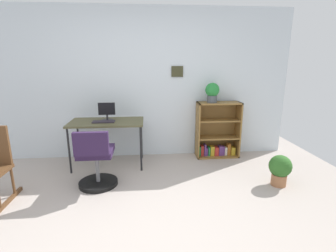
% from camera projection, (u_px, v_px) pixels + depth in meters
% --- Properties ---
extents(ground_plane, '(6.24, 6.24, 0.00)m').
position_uv_depth(ground_plane, '(136.00, 230.00, 2.48)').
color(ground_plane, '#AA9E96').
extents(wall_back, '(5.20, 0.12, 2.51)m').
position_uv_depth(wall_back, '(138.00, 85.00, 4.25)').
color(wall_back, silver).
rests_on(wall_back, ground_plane).
extents(desk, '(1.14, 0.62, 0.73)m').
position_uv_depth(desk, '(107.00, 125.00, 3.90)').
color(desk, brown).
rests_on(desk, ground_plane).
extents(monitor, '(0.26, 0.18, 0.29)m').
position_uv_depth(monitor, '(107.00, 112.00, 3.89)').
color(monitor, '#262628').
rests_on(monitor, desk).
extents(keyboard, '(0.33, 0.15, 0.02)m').
position_uv_depth(keyboard, '(104.00, 122.00, 3.82)').
color(keyboard, '#2B252E').
rests_on(keyboard, desk).
extents(office_chair, '(0.52, 0.55, 0.82)m').
position_uv_depth(office_chair, '(96.00, 162.00, 3.27)').
color(office_chair, black).
rests_on(office_chair, ground_plane).
extents(bookshelf_low, '(0.74, 0.30, 0.97)m').
position_uv_depth(bookshelf_low, '(217.00, 133.00, 4.38)').
color(bookshelf_low, brown).
rests_on(bookshelf_low, ground_plane).
extents(potted_plant_on_shelf, '(0.23, 0.23, 0.33)m').
position_uv_depth(potted_plant_on_shelf, '(212.00, 92.00, 4.14)').
color(potted_plant_on_shelf, '#474C51').
rests_on(potted_plant_on_shelf, bookshelf_low).
extents(potted_plant_floor, '(0.30, 0.30, 0.43)m').
position_uv_depth(potted_plant_floor, '(280.00, 169.00, 3.34)').
color(potted_plant_floor, '#9E6642').
rests_on(potted_plant_floor, ground_plane).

